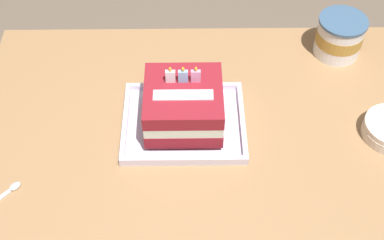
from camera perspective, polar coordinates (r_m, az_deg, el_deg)
name	(u,v)px	position (r m, az deg, el deg)	size (l,w,h in m)	color
dining_table	(200,153)	(1.38, 0.86, -3.72)	(1.16, 0.79, 0.71)	#9E754C
foil_tray	(184,123)	(1.31, -0.91, -0.35)	(0.31, 0.25, 0.02)	silver
birthday_cake	(183,105)	(1.25, -0.95, 1.72)	(0.19, 0.19, 0.15)	maroon
ice_cream_tub	(339,36)	(1.52, 15.99, 8.90)	(0.13, 0.13, 0.12)	white
serving_spoon_near_tray	(6,193)	(1.26, -19.88, -7.60)	(0.10, 0.10, 0.01)	silver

